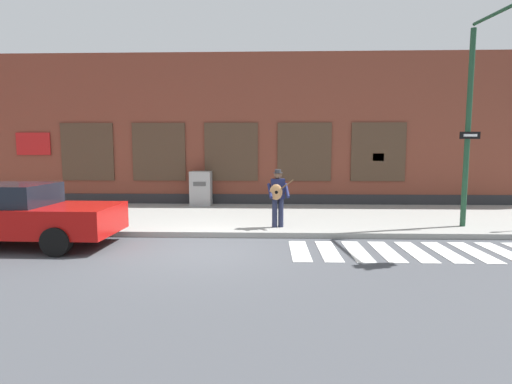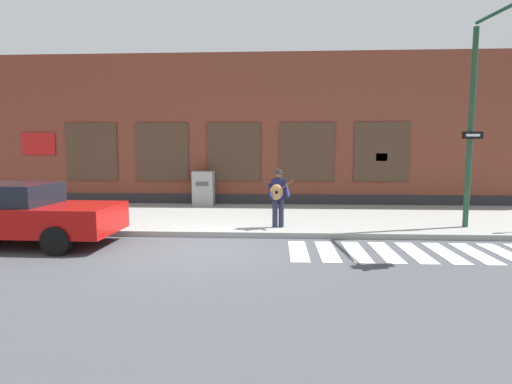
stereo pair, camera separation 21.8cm
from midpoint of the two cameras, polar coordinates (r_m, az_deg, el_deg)
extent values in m
plane|color=#424449|center=(9.55, -6.93, -8.30)|extent=(160.00, 160.00, 0.00)
cube|color=gray|center=(13.52, -3.92, -3.62)|extent=(28.00, 5.53, 0.15)
cube|color=brown|center=(18.07, -2.15, 8.40)|extent=(28.00, 4.00, 6.13)
cube|color=#28282B|center=(16.18, -2.75, -1.26)|extent=(28.00, 0.04, 0.55)
cube|color=#473323|center=(17.61, -22.10, 5.33)|extent=(2.13, 0.06, 2.31)
cube|color=black|center=(17.60, -22.12, 5.33)|extent=(2.01, 0.03, 2.19)
cube|color=#473323|center=(16.59, -12.91, 5.60)|extent=(2.13, 0.06, 2.31)
cube|color=black|center=(16.58, -12.92, 5.60)|extent=(2.01, 0.03, 2.19)
cube|color=#473323|center=(16.04, -2.79, 5.73)|extent=(2.13, 0.06, 2.31)
cube|color=black|center=(16.03, -2.80, 5.73)|extent=(2.01, 0.03, 2.19)
cube|color=#473323|center=(16.01, 7.69, 5.68)|extent=(2.13, 0.06, 2.31)
cube|color=black|center=(16.00, 7.70, 5.68)|extent=(2.01, 0.03, 2.19)
cube|color=#473323|center=(16.50, 17.88, 5.45)|extent=(2.13, 0.06, 2.31)
cube|color=black|center=(16.49, 17.89, 5.45)|extent=(2.01, 0.03, 2.19)
cube|color=red|center=(18.64, -28.35, 6.07)|extent=(1.40, 0.04, 0.90)
cube|color=yellow|center=(16.48, 17.87, 4.76)|extent=(0.44, 0.02, 0.30)
cube|color=silver|center=(9.48, 6.72, -8.37)|extent=(0.42, 1.90, 0.01)
cube|color=silver|center=(9.54, 10.78, -8.33)|extent=(0.42, 1.90, 0.01)
cube|color=silver|center=(9.66, 14.77, -8.26)|extent=(0.42, 1.90, 0.01)
cube|color=silver|center=(9.81, 18.64, -8.14)|extent=(0.42, 1.90, 0.01)
cube|color=silver|center=(10.01, 22.37, -8.00)|extent=(0.42, 1.90, 0.01)
cube|color=silver|center=(10.25, 25.94, -7.84)|extent=(0.42, 1.90, 0.01)
cube|color=silver|center=(10.53, 29.32, -7.65)|extent=(0.42, 1.90, 0.01)
cube|color=silver|center=(10.84, 32.53, -7.45)|extent=(0.42, 1.90, 0.01)
cube|color=#B20F0C|center=(11.39, -29.74, -3.27)|extent=(4.64, 1.93, 0.68)
cube|color=black|center=(11.45, -30.94, -0.25)|extent=(1.87, 1.62, 0.52)
cube|color=silver|center=(10.81, -18.04, -2.85)|extent=(0.06, 0.24, 0.12)
cube|color=silver|center=(9.78, -20.57, -3.88)|extent=(0.06, 0.24, 0.12)
cylinder|color=black|center=(11.53, -21.68, -4.49)|extent=(0.66, 0.25, 0.66)
cylinder|color=black|center=(10.02, -26.05, -6.27)|extent=(0.66, 0.25, 0.66)
cylinder|color=#1E233D|center=(11.40, 4.17, -3.01)|extent=(0.15, 0.15, 0.81)
cylinder|color=#1E233D|center=(11.35, 3.28, -3.04)|extent=(0.15, 0.15, 0.81)
cube|color=#191E47|center=(11.29, 3.74, 0.44)|extent=(0.41, 0.27, 0.57)
sphere|color=brown|center=(11.26, 3.76, 2.44)|extent=(0.22, 0.22, 0.22)
cylinder|color=#333338|center=(11.26, 3.76, 2.75)|extent=(0.27, 0.28, 0.02)
cylinder|color=#333338|center=(11.25, 3.76, 3.00)|extent=(0.18, 0.18, 0.09)
cylinder|color=#191E47|center=(11.24, 5.03, 0.20)|extent=(0.16, 0.52, 0.39)
cylinder|color=#191E47|center=(11.17, 2.60, 0.18)|extent=(0.16, 0.52, 0.39)
ellipsoid|color=#B77F4C|center=(11.11, 3.47, -0.02)|extent=(0.37, 0.17, 0.44)
cylinder|color=black|center=(11.05, 3.51, -0.05)|extent=(0.09, 0.02, 0.09)
cylinder|color=brown|center=(11.11, 4.82, 0.90)|extent=(0.47, 0.10, 0.34)
cylinder|color=#1E472D|center=(12.80, 28.76, 7.84)|extent=(0.15, 0.15, 5.52)
cylinder|color=#1E472D|center=(12.17, 33.12, 21.42)|extent=(0.41, 2.64, 0.09)
cube|color=black|center=(12.70, 28.99, 7.11)|extent=(0.60, 0.10, 0.20)
cube|color=white|center=(12.69, 29.04, 7.11)|extent=(0.40, 0.06, 0.07)
cube|color=#9E9E9E|center=(15.86, -7.10, 0.54)|extent=(0.81, 0.65, 1.34)
cube|color=#4C4C4C|center=(15.51, -7.32, 1.15)|extent=(0.49, 0.02, 0.16)
camera|label=1|loc=(0.11, -89.42, 0.06)|focal=28.00mm
camera|label=2|loc=(0.11, 90.58, -0.06)|focal=28.00mm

